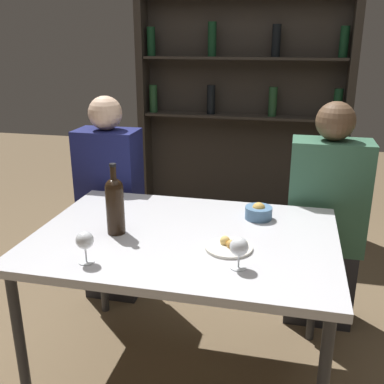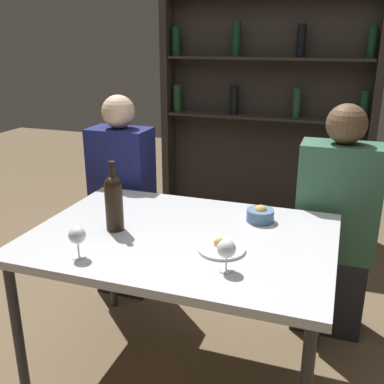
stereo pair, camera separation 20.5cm
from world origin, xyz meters
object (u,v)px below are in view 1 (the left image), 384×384
object	(u,v)px
seated_person_right	(325,224)
wine_bottle	(115,203)
food_plate_0	(229,247)
seated_person_left	(111,206)
wine_glass_1	(239,248)
wine_glass_0	(85,241)
snack_bowl	(259,212)

from	to	relation	value
seated_person_right	wine_bottle	bearing A→B (deg)	-144.43
food_plate_0	seated_person_left	world-z (taller)	seated_person_left
wine_bottle	wine_glass_1	xyz separation A→B (m)	(0.57, -0.20, -0.05)
wine_bottle	food_plate_0	distance (m)	0.53
wine_glass_1	food_plate_0	size ratio (longest dim) A/B	0.64
seated_person_left	seated_person_right	size ratio (longest dim) A/B	0.99
wine_glass_0	seated_person_right	distance (m)	1.36
wine_glass_0	seated_person_right	world-z (taller)	seated_person_right
wine_glass_0	wine_bottle	bearing A→B (deg)	88.50
wine_glass_0	food_plate_0	distance (m)	0.57
wine_bottle	wine_glass_1	world-z (taller)	wine_bottle
seated_person_left	food_plate_0	bearing A→B (deg)	-41.09
wine_glass_1	seated_person_left	world-z (taller)	seated_person_left
seated_person_right	seated_person_left	bearing A→B (deg)	180.00
food_plate_0	seated_person_right	distance (m)	0.85
wine_bottle	seated_person_left	world-z (taller)	seated_person_left
wine_glass_0	seated_person_right	xyz separation A→B (m)	(0.94, 0.96, -0.24)
food_plate_0	seated_person_right	size ratio (longest dim) A/B	0.15
seated_person_right	wine_glass_0	bearing A→B (deg)	-134.61
wine_bottle	snack_bowl	world-z (taller)	wine_bottle
wine_bottle	wine_glass_0	world-z (taller)	wine_bottle
wine_glass_0	food_plate_0	world-z (taller)	wine_glass_0
snack_bowl	seated_person_left	distance (m)	1.00
wine_glass_0	seated_person_left	world-z (taller)	seated_person_left
food_plate_0	snack_bowl	bearing A→B (deg)	76.04
snack_bowl	wine_glass_1	bearing A→B (deg)	-93.34
food_plate_0	seated_person_left	size ratio (longest dim) A/B	0.16
food_plate_0	seated_person_right	world-z (taller)	seated_person_right
wine_bottle	wine_glass_1	distance (m)	0.60
food_plate_0	wine_bottle	bearing A→B (deg)	174.42
wine_bottle	snack_bowl	xyz separation A→B (m)	(0.60, 0.31, -0.11)
wine_glass_1	wine_glass_0	bearing A→B (deg)	-171.61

